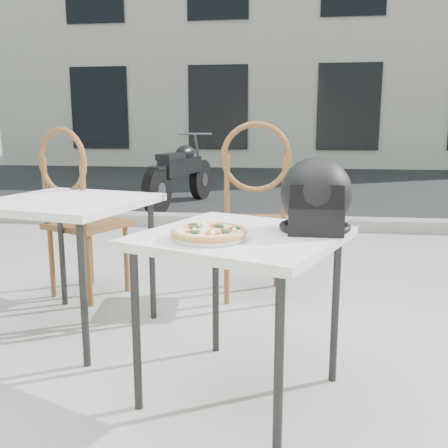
# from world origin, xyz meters

# --- Properties ---
(ground) EXTENTS (80.00, 80.00, 0.00)m
(ground) POSITION_xyz_m (0.00, 0.00, 0.00)
(ground) COLOR #9C9A94
(ground) RESTS_ON ground
(street_asphalt) EXTENTS (30.00, 8.00, 0.00)m
(street_asphalt) POSITION_xyz_m (0.00, 7.00, 0.00)
(street_asphalt) COLOR black
(street_asphalt) RESTS_ON ground
(curb) EXTENTS (30.00, 0.25, 0.12)m
(curb) POSITION_xyz_m (0.00, 3.00, 0.06)
(curb) COLOR gray
(curb) RESTS_ON ground
(building_across) EXTENTS (16.00, 6.06, 7.00)m
(building_across) POSITION_xyz_m (-0.00, 13.99, 3.50)
(building_across) COLOR beige
(building_across) RESTS_ON ground
(cafe_table_main) EXTENTS (0.96, 0.96, 0.70)m
(cafe_table_main) POSITION_xyz_m (0.08, -0.58, 0.64)
(cafe_table_main) COLOR silver
(cafe_table_main) RESTS_ON ground
(plate) EXTENTS (0.37, 0.37, 0.02)m
(plate) POSITION_xyz_m (-0.03, -0.71, 0.71)
(plate) COLOR silver
(plate) RESTS_ON cafe_table_main
(pizza) EXTENTS (0.33, 0.33, 0.04)m
(pizza) POSITION_xyz_m (-0.03, -0.71, 0.73)
(pizza) COLOR tan
(pizza) RESTS_ON plate
(helmet) EXTENTS (0.30, 0.31, 0.30)m
(helmet) POSITION_xyz_m (0.37, -0.50, 0.83)
(helmet) COLOR black
(helmet) RESTS_ON cafe_table_main
(cafe_chair_main) EXTENTS (0.49, 0.49, 1.15)m
(cafe_chair_main) POSITION_xyz_m (0.04, 0.61, 0.64)
(cafe_chair_main) COLOR brown
(cafe_chair_main) RESTS_ON ground
(cafe_table_side) EXTENTS (0.94, 0.94, 0.74)m
(cafe_table_side) POSITION_xyz_m (-0.90, -0.04, 0.67)
(cafe_table_side) COLOR silver
(cafe_table_side) RESTS_ON ground
(cafe_chair_side) EXTENTS (0.56, 0.56, 1.11)m
(cafe_chair_side) POSITION_xyz_m (-1.08, 0.49, 0.62)
(cafe_chair_side) COLOR brown
(cafe_chair_side) RESTS_ON ground
(motorcycle) EXTENTS (0.66, 2.02, 1.02)m
(motorcycle) POSITION_xyz_m (-1.26, 4.36, 0.45)
(motorcycle) COLOR black
(motorcycle) RESTS_ON street_asphalt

